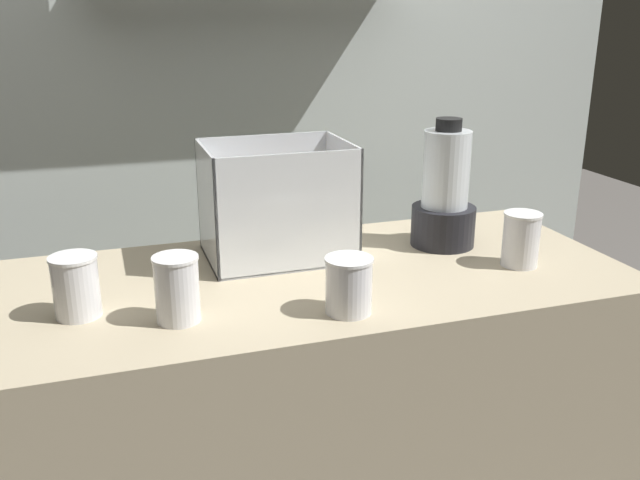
% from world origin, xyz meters
% --- Properties ---
extents(counter, '(1.40, 0.64, 0.90)m').
position_xyz_m(counter, '(0.00, 0.00, 0.45)').
color(counter, tan).
rests_on(counter, ground_plane).
extents(back_wall_unit, '(2.60, 0.24, 2.50)m').
position_xyz_m(back_wall_unit, '(-0.00, 0.77, 1.26)').
color(back_wall_unit, silver).
rests_on(back_wall_unit, ground_plane).
extents(carrot_display_bin, '(0.34, 0.25, 0.27)m').
position_xyz_m(carrot_display_bin, '(-0.06, 0.14, 0.99)').
color(carrot_display_bin, white).
rests_on(carrot_display_bin, counter).
extents(blender_pitcher, '(0.16, 0.16, 0.32)m').
position_xyz_m(blender_pitcher, '(0.36, 0.10, 1.03)').
color(blender_pitcher, black).
rests_on(blender_pitcher, counter).
extents(juice_cup_orange_far_left, '(0.09, 0.09, 0.12)m').
position_xyz_m(juice_cup_orange_far_left, '(-0.52, -0.07, 0.96)').
color(juice_cup_orange_far_left, white).
rests_on(juice_cup_orange_far_left, counter).
extents(juice_cup_pomegranate_left, '(0.09, 0.09, 0.13)m').
position_xyz_m(juice_cup_pomegranate_left, '(-0.33, -0.15, 0.96)').
color(juice_cup_pomegranate_left, white).
rests_on(juice_cup_pomegranate_left, counter).
extents(juice_cup_pomegranate_middle, '(0.10, 0.10, 0.11)m').
position_xyz_m(juice_cup_pomegranate_middle, '(-0.01, -0.22, 0.95)').
color(juice_cup_pomegranate_middle, white).
rests_on(juice_cup_pomegranate_middle, counter).
extents(juice_cup_mango_right, '(0.09, 0.09, 0.13)m').
position_xyz_m(juice_cup_mango_right, '(0.46, -0.09, 0.96)').
color(juice_cup_mango_right, white).
rests_on(juice_cup_mango_right, counter).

